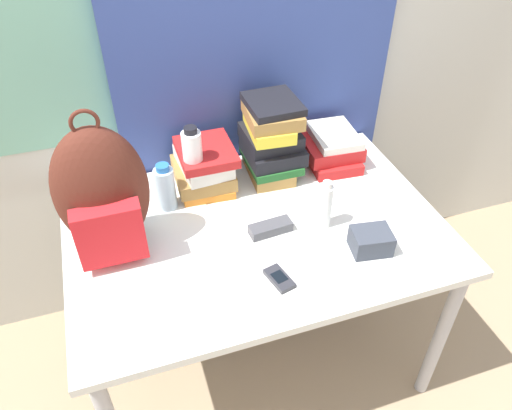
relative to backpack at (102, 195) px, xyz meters
The scene contains 13 objects.
wall_back 0.72m from the backpack, 44.26° to the left, with size 6.00×0.06×2.50m.
curtain_blue 0.82m from the backpack, 32.43° to the left, with size 1.11×0.04×2.50m.
desk 0.57m from the backpack, ahead, with size 1.31×0.89×0.75m.
backpack is the anchor object (origin of this frame).
book_stack_left 0.46m from the backpack, 31.68° to the left, with size 0.23×0.25×0.17m.
book_stack_center 0.68m from the backpack, 19.48° to the left, with size 0.21×0.24×0.32m.
book_stack_right 0.94m from the backpack, 14.59° to the left, with size 0.23×0.29×0.13m.
water_bottle 0.29m from the backpack, 34.95° to the left, with size 0.07×0.07×0.19m.
sports_bottle 0.37m from the backpack, 27.52° to the left, with size 0.07×0.07×0.30m.
sunscreen_bottle 0.73m from the backpack, 10.29° to the right, with size 0.05×0.05×0.19m.
cell_phone 0.61m from the backpack, 34.51° to the right, with size 0.08×0.12×0.02m.
sunglasses_case 0.57m from the backpack, 11.44° to the right, with size 0.15×0.07×0.04m.
camera_pouch 0.88m from the backpack, 19.84° to the right, with size 0.14×0.12×0.08m.
Camera 1 is at (-0.41, -0.79, 1.93)m, focal length 35.00 mm.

